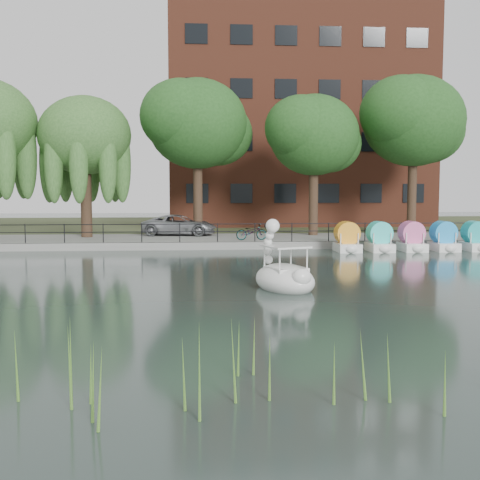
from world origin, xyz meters
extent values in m
plane|color=#33423F|center=(0.00, 0.00, 0.00)|extent=(120.00, 120.00, 0.00)
cube|color=gray|center=(0.00, 16.00, 0.20)|extent=(40.00, 6.00, 0.40)
cube|color=gray|center=(0.00, 13.05, 0.20)|extent=(40.00, 0.25, 0.40)
cube|color=#47512D|center=(0.00, 30.00, 0.18)|extent=(60.00, 22.00, 0.36)
cylinder|color=black|center=(0.00, 13.25, 1.35)|extent=(32.00, 0.04, 0.04)
cylinder|color=black|center=(0.00, 13.25, 0.95)|extent=(32.00, 0.04, 0.04)
cylinder|color=black|center=(0.00, 13.25, 0.90)|extent=(0.05, 0.05, 1.00)
cube|color=#4C1E16|center=(7.00, 30.00, 9.36)|extent=(20.00, 10.00, 18.00)
cylinder|color=#473323|center=(-7.50, 17.00, 2.30)|extent=(0.60, 0.60, 3.80)
ellipsoid|color=#54873E|center=(-7.50, 17.00, 6.29)|extent=(5.32, 5.32, 4.52)
cylinder|color=#473323|center=(-1.00, 18.00, 2.65)|extent=(0.60, 0.60, 4.50)
ellipsoid|color=#2C6124|center=(-1.00, 18.00, 7.10)|extent=(6.00, 6.00, 5.10)
cylinder|color=#473323|center=(6.00, 17.50, 2.42)|extent=(0.60, 0.60, 4.05)
ellipsoid|color=#2C6124|center=(6.00, 17.50, 6.43)|extent=(5.40, 5.40, 4.59)
cylinder|color=#473323|center=(12.50, 18.50, 2.76)|extent=(0.60, 0.60, 4.72)
ellipsoid|color=#2C6124|center=(12.50, 18.50, 7.44)|extent=(6.30, 6.30, 5.36)
imported|color=gray|center=(-2.13, 17.85, 1.11)|extent=(2.99, 5.39, 1.43)
imported|color=gray|center=(1.91, 14.24, 0.90)|extent=(0.83, 1.79, 1.00)
ellipsoid|color=white|center=(1.68, 0.50, 0.29)|extent=(2.44, 3.04, 0.59)
cube|color=white|center=(1.72, 0.40, 0.59)|extent=(1.40, 1.46, 0.29)
cube|color=white|center=(1.70, 0.45, 1.40)|extent=(1.59, 1.65, 0.06)
ellipsoid|color=white|center=(2.06, -0.57, 0.54)|extent=(0.74, 0.66, 0.55)
sphere|color=white|center=(1.39, 1.33, 2.00)|extent=(0.47, 0.47, 0.47)
cone|color=black|center=(1.29, 1.62, 1.97)|extent=(0.27, 0.30, 0.20)
cylinder|color=yellow|center=(1.33, 1.49, 1.98)|extent=(0.27, 0.18, 0.25)
cube|color=white|center=(6.60, 11.54, 0.22)|extent=(1.15, 1.70, 0.44)
cylinder|color=#F9A024|center=(6.60, 11.64, 0.95)|extent=(0.90, 1.20, 0.90)
cube|color=white|center=(8.30, 11.54, 0.22)|extent=(1.15, 1.70, 0.44)
cylinder|color=#38E0D8|center=(8.30, 11.64, 0.95)|extent=(0.90, 1.20, 0.90)
cube|color=white|center=(10.00, 11.54, 0.22)|extent=(1.15, 1.70, 0.44)
cylinder|color=pink|center=(10.00, 11.64, 0.95)|extent=(0.90, 1.20, 0.90)
cube|color=white|center=(11.70, 11.54, 0.22)|extent=(1.15, 1.70, 0.44)
cylinder|color=#2198EA|center=(11.70, 11.64, 0.95)|extent=(0.90, 1.20, 0.90)
cube|color=white|center=(13.40, 11.54, 0.22)|extent=(1.15, 1.70, 0.44)
cylinder|color=#1EAEB1|center=(13.40, 11.64, 0.95)|extent=(0.90, 1.20, 0.90)
camera|label=1|loc=(-1.22, -18.61, 3.28)|focal=45.00mm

